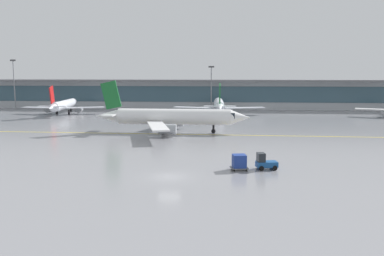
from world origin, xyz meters
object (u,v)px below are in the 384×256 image
object	(u,v)px
cargo_dolly_lead	(239,162)
apron_light_mast_1	(211,86)
taxiing_regional_jet	(172,117)
baggage_tug	(265,162)
gate_airplane_0	(64,105)
gate_airplane_1	(219,105)
apron_light_mast_0	(14,82)

from	to	relation	value
cargo_dolly_lead	apron_light_mast_1	world-z (taller)	apron_light_mast_1
taxiing_regional_jet	baggage_tug	bearing A→B (deg)	-61.49
gate_airplane_0	baggage_tug	bearing A→B (deg)	-146.45
apron_light_mast_1	gate_airplane_1	bearing A→B (deg)	-78.52
gate_airplane_1	cargo_dolly_lead	bearing A→B (deg)	-178.76
taxiing_regional_jet	baggage_tug	distance (m)	33.99
gate_airplane_1	cargo_dolly_lead	size ratio (longest dim) A/B	11.82
gate_airplane_1	taxiing_regional_jet	xyz separation A→B (m)	(-8.71, -35.77, 0.35)
baggage_tug	cargo_dolly_lead	world-z (taller)	baggage_tug
gate_airplane_1	cargo_dolly_lead	distance (m)	66.58
baggage_tug	cargo_dolly_lead	distance (m)	3.28
gate_airplane_1	apron_light_mast_0	size ratio (longest dim) A/B	1.74
baggage_tug	apron_light_mast_0	xyz separation A→B (m)	(-73.95, 78.56, 7.83)
gate_airplane_0	apron_light_mast_0	distance (m)	27.06
gate_airplane_1	apron_light_mast_1	size ratio (longest dim) A/B	2.01
gate_airplane_0	gate_airplane_1	bearing A→B (deg)	-93.36
apron_light_mast_0	apron_light_mast_1	bearing A→B (deg)	0.61
cargo_dolly_lead	apron_light_mast_0	size ratio (longest dim) A/B	0.15
apron_light_mast_0	gate_airplane_0	bearing A→B (deg)	-32.64
baggage_tug	apron_light_mast_0	distance (m)	108.18
gate_airplane_0	gate_airplane_1	distance (m)	44.84
cargo_dolly_lead	apron_light_mast_1	size ratio (longest dim) A/B	0.17
gate_airplane_1	baggage_tug	size ratio (longest dim) A/B	9.91
gate_airplane_0	baggage_tug	xyz separation A→B (m)	(51.77, -64.35, -1.66)
gate_airplane_1	apron_light_mast_1	xyz separation A→B (m)	(-2.72, 13.40, 4.87)
baggage_tug	apron_light_mast_0	world-z (taller)	apron_light_mast_0
gate_airplane_0	taxiing_regional_jet	distance (m)	49.78
cargo_dolly_lead	baggage_tug	bearing A→B (deg)	-0.00
gate_airplane_0	cargo_dolly_lead	distance (m)	81.11
apron_light_mast_0	gate_airplane_1	bearing A→B (deg)	-10.75
baggage_tug	apron_light_mast_1	world-z (taller)	apron_light_mast_1
taxiing_regional_jet	gate_airplane_0	bearing A→B (deg)	137.47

